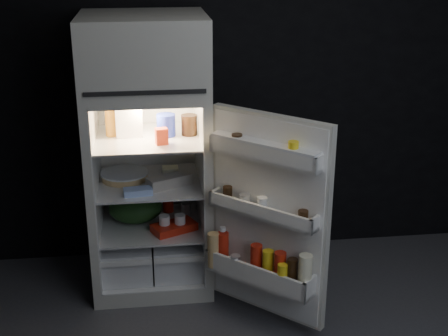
{
  "coord_description": "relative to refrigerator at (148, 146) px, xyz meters",
  "views": [
    {
      "loc": [
        -0.75,
        -2.49,
        2.21
      ],
      "look_at": [
        -0.3,
        1.0,
        0.9
      ],
      "focal_mm": 50.0,
      "sensor_mm": 36.0,
      "label": 1
    }
  ],
  "objects": [
    {
      "name": "wall_back",
      "position": [
        0.75,
        0.38,
        0.39
      ],
      "size": [
        4.0,
        0.0,
        2.7
      ],
      "primitive_type": "cube",
      "color": "black",
      "rests_on": "ground"
    },
    {
      "name": "refrigerator",
      "position": [
        0.0,
        0.0,
        0.0
      ],
      "size": [
        0.76,
        0.71,
        1.78
      ],
      "color": "silver",
      "rests_on": "ground"
    },
    {
      "name": "fridge_door",
      "position": [
        0.65,
        -0.64,
        -0.27
      ],
      "size": [
        0.65,
        0.63,
        1.22
      ],
      "color": "silver",
      "rests_on": "ground"
    },
    {
      "name": "milk_jug",
      "position": [
        -0.11,
        0.02,
        0.19
      ],
      "size": [
        0.17,
        0.17,
        0.24
      ],
      "primitive_type": "cube",
      "rotation": [
        0.0,
        0.0,
        0.06
      ],
      "color": "white",
      "rests_on": "refrigerator"
    },
    {
      "name": "mayo_jar",
      "position": [
        0.12,
        -0.03,
        0.14
      ],
      "size": [
        0.13,
        0.13,
        0.14
      ],
      "primitive_type": "cylinder",
      "rotation": [
        0.0,
        0.0,
        -0.12
      ],
      "color": "#2032B2",
      "rests_on": "refrigerator"
    },
    {
      "name": "jam_jar",
      "position": [
        0.27,
        -0.03,
        0.14
      ],
      "size": [
        0.11,
        0.11,
        0.13
      ],
      "primitive_type": "cylinder",
      "rotation": [
        0.0,
        0.0,
        0.1
      ],
      "color": "black",
      "rests_on": "refrigerator"
    },
    {
      "name": "amber_bottle",
      "position": [
        -0.22,
        0.02,
        0.18
      ],
      "size": [
        0.09,
        0.09,
        0.22
      ],
      "primitive_type": "cylinder",
      "rotation": [
        0.0,
        0.0,
        -0.13
      ],
      "color": "#C67A1F",
      "rests_on": "refrigerator"
    },
    {
      "name": "small_carton",
      "position": [
        0.09,
        -0.2,
        0.12
      ],
      "size": [
        0.08,
        0.07,
        0.1
      ],
      "primitive_type": "cube",
      "rotation": [
        0.0,
        0.0,
        0.2
      ],
      "color": "#ED3E1B",
      "rests_on": "refrigerator"
    },
    {
      "name": "egg_carton",
      "position": [
        0.13,
        -0.14,
        -0.19
      ],
      "size": [
        0.3,
        0.22,
        0.07
      ],
      "primitive_type": "cube",
      "rotation": [
        0.0,
        0.0,
        0.43
      ],
      "color": "gray",
      "rests_on": "refrigerator"
    },
    {
      "name": "pie",
      "position": [
        -0.16,
        0.02,
        -0.21
      ],
      "size": [
        0.31,
        0.31,
        0.04
      ],
      "primitive_type": "cylinder",
      "rotation": [
        0.0,
        0.0,
        -0.04
      ],
      "color": "tan",
      "rests_on": "refrigerator"
    },
    {
      "name": "flat_package",
      "position": [
        -0.07,
        -0.25,
        -0.21
      ],
      "size": [
        0.18,
        0.1,
        0.04
      ],
      "primitive_type": "cube",
      "rotation": [
        0.0,
        0.0,
        0.1
      ],
      "color": "#99B5ED",
      "rests_on": "refrigerator"
    },
    {
      "name": "wrapped_pkg",
      "position": [
        0.14,
        0.07,
        -0.2
      ],
      "size": [
        0.11,
        0.09,
        0.05
      ],
      "primitive_type": "cube",
      "rotation": [
        0.0,
        0.0,
        0.01
      ],
      "color": "#F2EEC6",
      "rests_on": "refrigerator"
    },
    {
      "name": "produce_bag",
      "position": [
        -0.1,
        0.01,
        -0.43
      ],
      "size": [
        0.44,
        0.41,
        0.2
      ],
      "primitive_type": "ellipsoid",
      "rotation": [
        0.0,
        0.0,
        -0.41
      ],
      "color": "#193815",
      "rests_on": "refrigerator"
    },
    {
      "name": "yogurt_tray",
      "position": [
        0.14,
        -0.17,
        -0.5
      ],
      "size": [
        0.31,
        0.25,
        0.05
      ],
      "primitive_type": "cube",
      "rotation": [
        0.0,
        0.0,
        0.43
      ],
      "color": "red",
      "rests_on": "refrigerator"
    },
    {
      "name": "small_can_red",
      "position": [
        0.12,
        0.14,
        -0.48
      ],
      "size": [
        0.08,
        0.08,
        0.09
      ],
      "primitive_type": "cylinder",
      "rotation": [
        0.0,
        0.0,
        0.06
      ],
      "color": "red",
      "rests_on": "refrigerator"
    },
    {
      "name": "small_can_silver",
      "position": [
        0.24,
        0.05,
        -0.48
      ],
      "size": [
        0.08,
        0.08,
        0.09
      ],
      "primitive_type": "cylinder",
      "rotation": [
        0.0,
        0.0,
        -0.18
      ],
      "color": "white",
      "rests_on": "refrigerator"
    }
  ]
}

